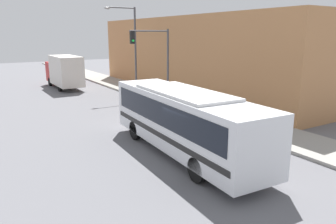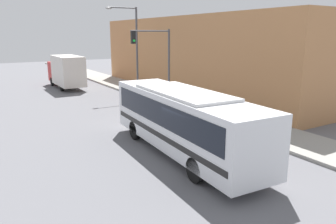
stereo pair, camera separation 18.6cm
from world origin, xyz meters
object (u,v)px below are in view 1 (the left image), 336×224
(fire_hydrant, at_px, (206,111))
(street_lamp, at_px, (131,43))
(traffic_light_pole, at_px, (156,54))
(parking_meter, at_px, (189,98))
(delivery_truck, at_px, (64,71))
(city_bus, at_px, (184,118))

(fire_hydrant, bearing_deg, street_lamp, 90.74)
(fire_hydrant, xyz_separation_m, street_lamp, (-0.14, 10.82, 4.20))
(fire_hydrant, height_order, street_lamp, street_lamp)
(fire_hydrant, height_order, traffic_light_pole, traffic_light_pole)
(street_lamp, bearing_deg, parking_meter, -89.10)
(traffic_light_pole, distance_m, street_lamp, 5.88)
(parking_meter, relative_size, street_lamp, 0.18)
(delivery_truck, distance_m, fire_hydrant, 18.50)
(city_bus, height_order, street_lamp, street_lamp)
(city_bus, xyz_separation_m, delivery_truck, (0.41, 22.43, 0.04))
(parking_meter, bearing_deg, traffic_light_pole, 106.69)
(traffic_light_pole, relative_size, parking_meter, 4.05)
(parking_meter, bearing_deg, delivery_truck, 105.87)
(fire_hydrant, height_order, parking_meter, parking_meter)
(city_bus, relative_size, street_lamp, 1.35)
(city_bus, bearing_deg, traffic_light_pole, 70.27)
(city_bus, xyz_separation_m, fire_hydrant, (4.94, 4.53, -1.22))
(parking_meter, distance_m, street_lamp, 9.57)
(city_bus, height_order, traffic_light_pole, traffic_light_pole)
(delivery_truck, height_order, parking_meter, delivery_truck)
(delivery_truck, relative_size, fire_hydrant, 9.42)
(city_bus, distance_m, fire_hydrant, 6.81)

